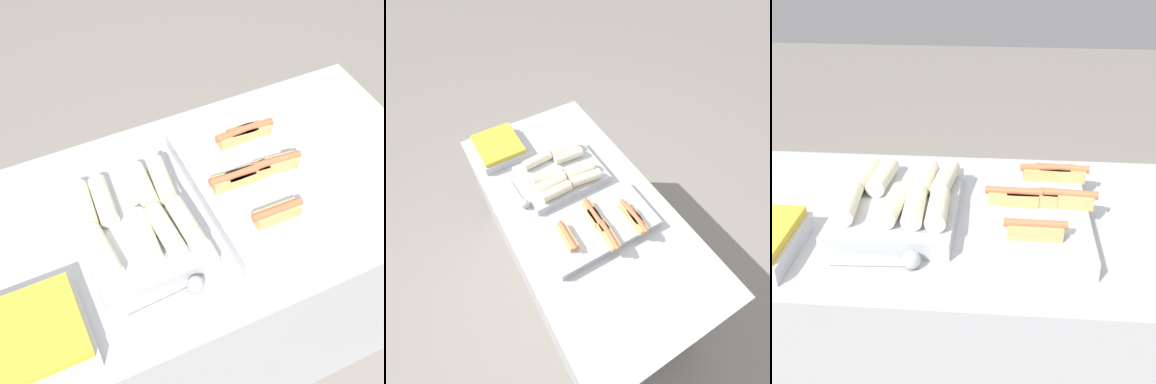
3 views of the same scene
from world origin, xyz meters
TOP-DOWN VIEW (x-y plane):
  - ground_plane at (0.00, 0.00)m, footprint 12.00×12.00m
  - counter at (0.00, 0.00)m, footprint 1.57×0.82m
  - tray_hotdogs at (0.16, 0.00)m, footprint 0.33×0.55m
  - tray_wraps at (-0.22, -0.00)m, footprint 0.33×0.45m
  - tray_side_front at (-0.59, -0.22)m, footprint 0.29×0.26m
  - serving_spoon_near at (-0.16, -0.26)m, footprint 0.23×0.05m

SIDE VIEW (x-z plane):
  - ground_plane at x=0.00m, z-range 0.00..0.00m
  - counter at x=0.00m, z-range 0.00..0.89m
  - serving_spoon_near at x=-0.16m, z-range 0.88..0.93m
  - tray_hotdogs at x=0.16m, z-range 0.87..0.97m
  - tray_side_front at x=-0.59m, z-range 0.89..0.96m
  - tray_wraps at x=-0.22m, z-range 0.88..0.98m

